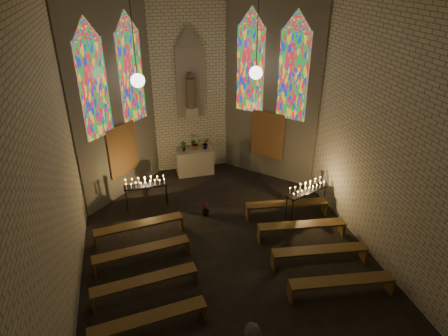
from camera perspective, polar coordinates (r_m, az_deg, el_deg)
The scene contains 17 objects.
floor at distance 11.38m, azimuth 1.00°, elevation -13.61°, with size 12.00×12.00×0.00m, color black.
room at distance 12.41m, azimuth -2.93°, elevation 9.91°, with size 8.22×12.43×7.00m.
altar at distance 15.54m, azimuth -4.17°, elevation 0.88°, with size 1.40×0.60×1.00m, color #B5AD94.
flower_vase_left at distance 15.19m, azimuth -5.79°, elevation 3.11°, with size 0.22×0.15×0.41m, color #4C723F.
flower_vase_center at distance 15.32m, azimuth -4.11°, elevation 3.47°, with size 0.40×0.35×0.45m, color #4C723F.
flower_vase_right at distance 15.32m, azimuth -2.63°, elevation 3.51°, with size 0.24×0.20×0.44m, color #4C723F.
aisle_flower_pot at distance 13.17m, azimuth -2.66°, elevation -5.93°, with size 0.24×0.24×0.43m, color #4C723F.
votive_stand_left at distance 13.49m, azimuth -11.17°, elevation -2.20°, with size 1.43×0.37×1.04m.
votive_stand_right at distance 13.09m, azimuth 11.77°, elevation -2.98°, with size 1.54×0.84×1.10m.
pew_left_0 at distance 12.34m, azimuth -12.04°, elevation -8.12°, with size 2.66×0.69×0.51m.
pew_right_0 at distance 13.17m, azimuth 8.94°, elevation -5.25°, with size 2.66×0.69×0.51m.
pew_left_1 at distance 11.38m, azimuth -11.68°, elevation -11.59°, with size 2.66×0.69×0.51m.
pew_right_1 at distance 12.28m, azimuth 11.05°, elevation -8.19°, with size 2.66×0.69×0.51m.
pew_left_2 at distance 10.47m, azimuth -11.25°, elevation -15.69°, with size 2.66×0.69×0.51m.
pew_right_2 at distance 11.44m, azimuth 13.52°, elevation -11.57°, with size 2.66×0.69×0.51m.
pew_left_3 at distance 9.63m, azimuth -10.71°, elevation -20.53°, with size 2.66×0.69×0.51m.
pew_right_3 at distance 10.68m, azimuth 16.43°, elevation -15.42°, with size 2.66×0.69×0.51m.
Camera 1 is at (-2.25, -8.22, 7.54)m, focal length 32.00 mm.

